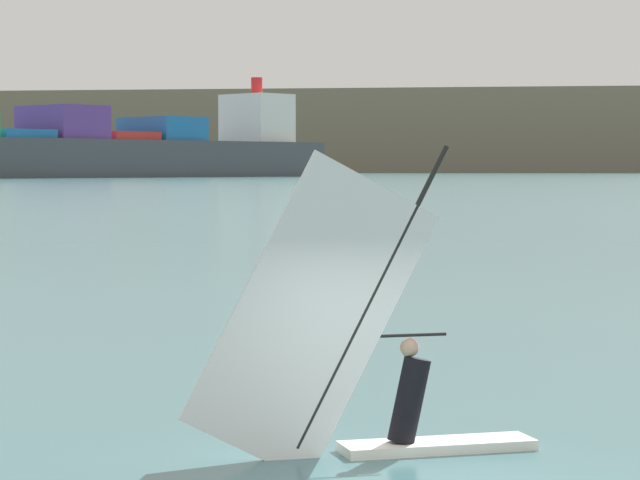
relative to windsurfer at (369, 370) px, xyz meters
The scene contains 2 objects.
windsurfer is the anchor object (origin of this frame).
cargo_ship 448.58m from the windsurfer, 94.74° to the left, with size 140.21×129.75×35.11m.
Camera 1 is at (-1.93, -13.99, 3.33)m, focal length 79.32 mm.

